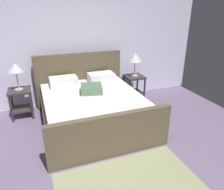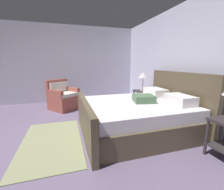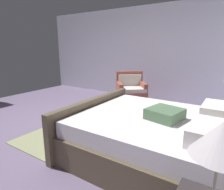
% 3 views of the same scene
% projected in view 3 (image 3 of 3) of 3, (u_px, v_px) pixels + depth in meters
% --- Properties ---
extents(ground_plane, '(6.12, 6.48, 0.02)m').
position_uv_depth(ground_plane, '(60.00, 126.00, 3.89)').
color(ground_plane, slate).
extents(wall_side_left, '(0.12, 6.60, 2.72)m').
position_uv_depth(wall_side_left, '(132.00, 53.00, 6.10)').
color(wall_side_left, silver).
rests_on(wall_side_left, ground).
extents(bed, '(1.96, 2.20, 1.21)m').
position_uv_depth(bed, '(157.00, 136.00, 2.66)').
color(bed, brown).
rests_on(bed, ground).
extents(table_lamp_right, '(0.33, 0.33, 0.56)m').
position_uv_depth(table_lamp_right, '(222.00, 141.00, 1.02)').
color(table_lamp_right, '#B7B293').
rests_on(table_lamp_right, nightstand_right).
extents(armchair, '(1.02, 1.02, 0.90)m').
position_uv_depth(armchair, '(131.00, 93.00, 5.17)').
color(armchair, '#9B4E41').
rests_on(armchair, ground).
extents(area_rug, '(1.86, 1.04, 0.01)m').
position_uv_depth(area_rug, '(69.00, 130.00, 3.65)').
color(area_rug, gray).
rests_on(area_rug, ground).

